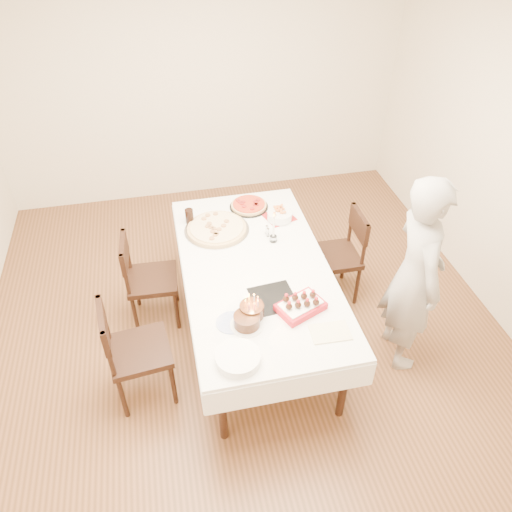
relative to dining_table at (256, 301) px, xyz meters
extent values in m
plane|color=#54341D|center=(-0.09, -0.06, -0.38)|extent=(5.00, 5.00, 0.00)
cube|color=beige|center=(-0.09, 2.44, 0.98)|extent=(4.50, 0.04, 2.70)
cube|color=white|center=(0.00, 0.00, 0.00)|extent=(1.31, 2.22, 0.75)
imported|color=#A6A19C|center=(1.12, -0.46, 0.47)|extent=(0.45, 0.65, 1.69)
cylinder|color=beige|center=(-0.23, 0.55, 0.40)|extent=(0.71, 0.71, 0.04)
cylinder|color=red|center=(0.11, 0.84, 0.40)|extent=(0.42, 0.42, 0.04)
cube|color=#B21E1E|center=(0.35, 0.63, 0.38)|extent=(0.31, 0.31, 0.01)
cylinder|color=white|center=(0.34, 0.59, 0.42)|extent=(0.28, 0.28, 0.07)
cylinder|color=white|center=(0.21, 0.30, 0.52)|extent=(0.07, 0.07, 0.29)
cylinder|color=black|center=(-0.44, 0.71, 0.44)|extent=(0.10, 0.10, 0.13)
cylinder|color=#371C0D|center=(-0.19, -0.59, 0.42)|extent=(0.31, 0.31, 0.10)
cube|color=black|center=(0.05, -0.37, 0.38)|extent=(0.34, 0.34, 0.01)
cylinder|color=#3B1E10|center=(-0.14, -0.52, 0.47)|extent=(0.21, 0.21, 0.16)
cube|color=beige|center=(0.35, -0.78, 0.38)|extent=(0.28, 0.19, 0.02)
cylinder|color=white|center=(-0.31, -0.88, 0.41)|extent=(0.34, 0.34, 0.06)
cylinder|color=white|center=(-0.29, -0.55, 0.38)|extent=(0.28, 0.28, 0.01)
camera|label=1|loc=(-0.63, -2.91, 2.95)|focal=35.00mm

